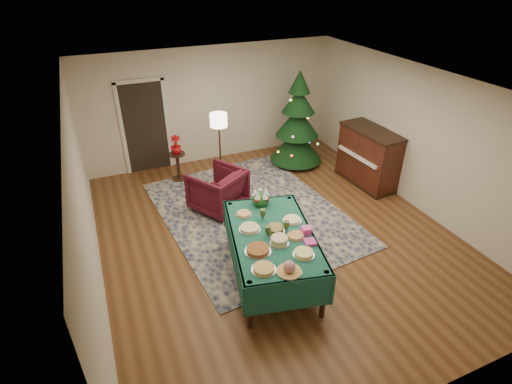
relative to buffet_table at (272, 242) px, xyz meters
name	(u,v)px	position (x,y,z in m)	size (l,w,h in m)	color
room_shell	(277,167)	(0.54, 0.98, 0.70)	(7.00, 7.00, 7.00)	#593319
doorway	(145,125)	(-1.06, 4.47, 0.44)	(1.08, 0.04, 2.16)	black
rug	(251,213)	(0.39, 1.77, -0.64)	(3.20, 4.20, 0.02)	#131D48
buffet_table	(272,242)	(0.00, 0.00, 0.00)	(1.65, 2.31, 0.82)	black
platter_0	(264,269)	(-0.45, -0.68, 0.19)	(0.33, 0.33, 0.05)	silver
platter_1	(289,268)	(-0.16, -0.85, 0.23)	(0.34, 0.34, 0.18)	silver
platter_2	(304,253)	(0.18, -0.62, 0.19)	(0.31, 0.31, 0.07)	silver
platter_3	(258,250)	(-0.36, -0.29, 0.19)	(0.38, 0.38, 0.06)	silver
platter_4	(279,241)	(-0.01, -0.25, 0.22)	(0.28, 0.28, 0.11)	silver
platter_5	(296,236)	(0.28, -0.21, 0.18)	(0.27, 0.27, 0.05)	silver
platter_6	(250,228)	(-0.27, 0.23, 0.19)	(0.33, 0.33, 0.06)	silver
platter_7	(275,229)	(0.07, 0.04, 0.20)	(0.30, 0.30, 0.08)	silver
platter_8	(292,220)	(0.42, 0.18, 0.18)	(0.30, 0.30, 0.05)	silver
platter_9	(244,214)	(-0.21, 0.63, 0.18)	(0.26, 0.26, 0.05)	silver
goblet_0	(263,214)	(0.02, 0.39, 0.26)	(0.09, 0.09, 0.19)	#2D471E
goblet_1	(286,226)	(0.20, -0.04, 0.26)	(0.09, 0.09, 0.19)	#2D471E
goblet_2	(268,231)	(-0.09, -0.04, 0.26)	(0.09, 0.09, 0.19)	#2D471E
napkin_stack	(310,242)	(0.40, -0.42, 0.18)	(0.16, 0.16, 0.04)	#D43A9F
gift_box	(306,231)	(0.46, -0.19, 0.22)	(0.13, 0.13, 0.11)	#FC46A9
centerpiece	(261,197)	(0.16, 0.80, 0.30)	(0.29, 0.29, 0.34)	#1E4C1E
armchair	(217,188)	(-0.14, 2.19, -0.19)	(0.91, 0.85, 0.93)	#480F1A
floor_lamp	(219,124)	(0.33, 3.39, 0.64)	(0.37, 0.37, 1.52)	#A57F3F
side_table	(178,167)	(-0.57, 3.69, -0.34)	(0.36, 0.36, 0.65)	black
potted_plant	(176,149)	(-0.57, 3.69, 0.11)	(0.23, 0.41, 0.23)	#B30C12
christmas_tree	(297,124)	(2.25, 3.40, 0.36)	(1.24, 1.24, 2.25)	black
piano	(369,158)	(3.21, 1.92, -0.04)	(0.77, 1.49, 1.25)	black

